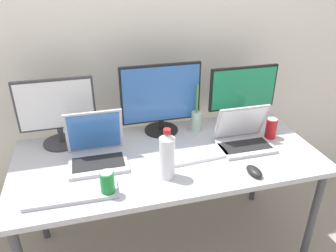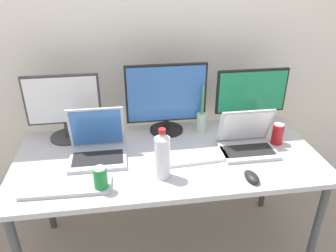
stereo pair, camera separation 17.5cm
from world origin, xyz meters
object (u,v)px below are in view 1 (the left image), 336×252
Objects in this scene: monitor_left at (57,111)px; soda_can_by_laptop at (107,184)px; monitor_right at (243,94)px; water_bottle at (167,155)px; soda_can_near_keyboard at (271,128)px; mouse_by_keyboard at (254,171)px; monitor_center at (161,98)px; laptop_silver at (97,150)px; keyboard_aux at (72,194)px; work_desk at (168,164)px; keyboard_main at (191,156)px; bamboo_vase at (196,120)px; laptop_secondary at (243,137)px.

soda_can_by_laptop is (0.22, -0.55, -0.15)m from monitor_left.
water_bottle is (-0.62, -0.45, -0.09)m from monitor_right.
water_bottle reaches higher than soda_can_near_keyboard.
monitor_center is at bearing 111.68° from mouse_by_keyboard.
mouse_by_keyboard is at bearing -24.08° from laptop_silver.
monitor_right is 1.06× the size of keyboard_aux.
work_desk is 13.34× the size of soda_can_near_keyboard.
keyboard_main is (0.50, -0.11, -0.05)m from laptop_silver.
soda_can_near_keyboard reaches higher than work_desk.
bamboo_vase is (0.22, -0.05, -0.15)m from monitor_center.
work_desk is at bearing -155.51° from monitor_right.
keyboard_aux is (-0.63, -0.16, 0.00)m from keyboard_main.
laptop_secondary is 1.01× the size of bamboo_vase.
mouse_by_keyboard is 0.43m from soda_can_near_keyboard.
monitor_right is 0.32m from laptop_secondary.
keyboard_main and keyboard_aux have the same top height.
laptop_silver is at bearing -150.10° from monitor_center.
work_desk is 3.77× the size of monitor_right.
keyboard_aux is 0.90m from mouse_by_keyboard.
keyboard_aux is (-0.55, -0.51, -0.21)m from monitor_center.
laptop_silver is 2.79× the size of mouse_by_keyboard.
water_bottle reaches higher than mouse_by_keyboard.
monitor_center reaches higher than keyboard_main.
monitor_right is 1.09× the size of keyboard_main.
keyboard_main is at bearing -77.09° from monitor_center.
monitor_center is 0.27m from bamboo_vase.
laptop_silver reaches higher than soda_can_by_laptop.
monitor_center is 0.51m from laptop_silver.
laptop_secondary is at bearing -112.35° from monitor_right.
monitor_center is 1.61× the size of laptop_secondary.
bamboo_vase is at bearing 32.88° from keyboard_aux.
monitor_center is 4.51× the size of mouse_by_keyboard.
monitor_center is 0.53m from monitor_right.
monitor_left is 0.61m from monitor_center.
laptop_secondary is 2.44× the size of soda_can_near_keyboard.
laptop_silver is 1.13× the size of water_bottle.
monitor_center is at bearing 144.96° from laptop_secondary.
monitor_center reaches higher than bamboo_vase.
water_bottle is at bearing -42.90° from monitor_left.
water_bottle is 2.14× the size of soda_can_near_keyboard.
soda_can_by_laptop reaches higher than keyboard_main.
bamboo_vase reaches higher than laptop_secondary.
mouse_by_keyboard is 0.45m from water_bottle.
bamboo_vase is (0.14, 0.30, 0.06)m from keyboard_main.
monitor_left is at bearing 97.46° from keyboard_aux.
keyboard_main is (-0.45, -0.32, -0.20)m from monitor_right.
monitor_center is (0.03, 0.28, 0.29)m from work_desk.
laptop_silver reaches higher than keyboard_main.
monitor_right is 1.45× the size of laptop_secondary.
monitor_left is at bearing 137.10° from water_bottle.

